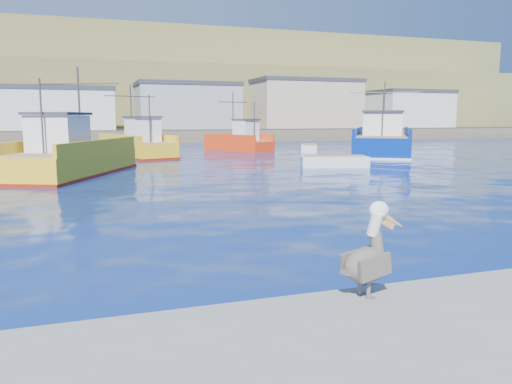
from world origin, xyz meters
TOP-DOWN VIEW (x-y plane):
  - ground at (0.00, 0.00)m, footprint 260.00×260.00m
  - dock_bollards at (0.60, -3.40)m, footprint 36.20×0.20m
  - far_shore at (0.00, 109.20)m, footprint 200.00×81.00m
  - trawler_yellow_a at (-5.72, 20.97)m, footprint 8.04×11.63m
  - trawler_yellow_b at (-0.63, 34.30)m, footprint 6.20×10.37m
  - trawler_blue at (21.14, 29.92)m, footprint 11.59×14.08m
  - boat_orange at (10.28, 39.60)m, footprint 6.12×8.13m
  - skiff_mid at (11.35, 20.58)m, footprint 4.84×2.88m
  - skiff_far at (16.23, 35.44)m, footprint 3.15×4.53m
  - pelican at (-0.51, -3.45)m, footprint 1.27×0.65m

SIDE VIEW (x-z plane):
  - ground at x=0.00m, z-range 0.00..0.00m
  - skiff_far at x=16.23m, z-range -0.17..0.77m
  - skiff_mid at x=11.35m, z-range -0.18..0.81m
  - dock_bollards at x=0.60m, z-range 0.50..0.80m
  - trawler_yellow_b at x=-0.63m, z-range -2.20..4.13m
  - boat_orange at x=10.28m, z-range -2.00..4.00m
  - trawler_yellow_a at x=-5.72m, z-range -2.21..4.28m
  - pelican at x=-0.51m, z-range 0.39..1.95m
  - trawler_blue at x=21.14m, z-range -2.24..4.58m
  - far_shore at x=0.00m, z-range -3.02..20.98m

